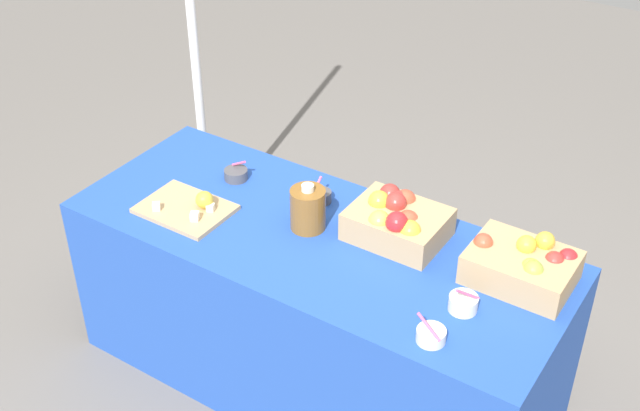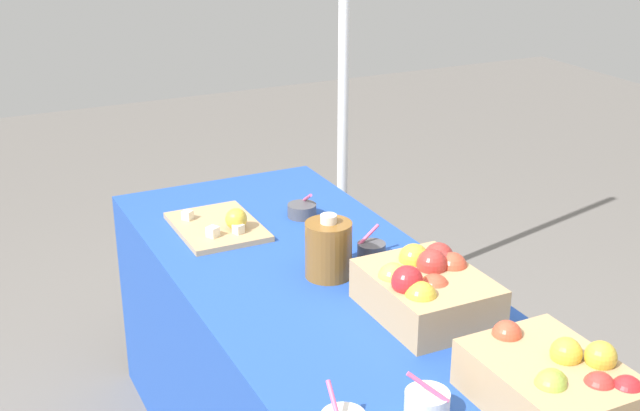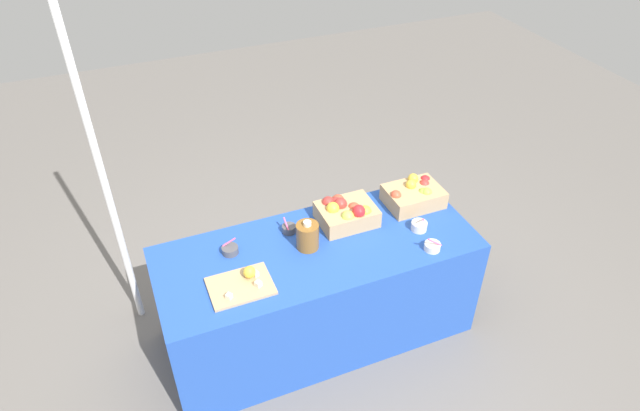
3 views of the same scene
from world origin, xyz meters
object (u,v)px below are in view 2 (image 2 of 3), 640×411
(apple_crate_left, at_px, (554,384))
(sample_bowl_extra, at_px, (302,210))
(sample_bowl_mid, at_px, (427,403))
(cider_jug, at_px, (328,249))
(apple_crate_middle, at_px, (426,287))
(sample_bowl_far, at_px, (371,250))
(tent_pole, at_px, (343,68))
(cutting_board_front, at_px, (220,225))

(apple_crate_left, xyz_separation_m, sample_bowl_extra, (-1.22, -0.02, -0.04))
(sample_bowl_mid, xyz_separation_m, cider_jug, (-0.68, 0.11, 0.05))
(apple_crate_middle, height_order, cider_jug, cider_jug)
(apple_crate_middle, distance_m, sample_bowl_mid, 0.45)
(sample_bowl_mid, relative_size, cider_jug, 0.61)
(sample_bowl_far, xyz_separation_m, cider_jug, (0.06, -0.17, 0.06))
(sample_bowl_mid, xyz_separation_m, sample_bowl_far, (-0.74, 0.28, -0.00))
(sample_bowl_extra, distance_m, tent_pole, 0.80)
(sample_bowl_mid, bearing_deg, cider_jug, 170.86)
(apple_crate_left, relative_size, sample_bowl_far, 3.70)
(apple_crate_middle, relative_size, tent_pole, 0.16)
(sample_bowl_mid, height_order, sample_bowl_far, sample_bowl_mid)
(apple_crate_middle, height_order, tent_pole, tent_pole)
(apple_crate_middle, bearing_deg, sample_bowl_mid, -32.18)
(sample_bowl_mid, relative_size, sample_bowl_far, 1.20)
(sample_bowl_mid, bearing_deg, cutting_board_front, -177.21)
(apple_crate_middle, distance_m, sample_bowl_far, 0.36)
(apple_crate_middle, relative_size, sample_bowl_mid, 3.02)
(apple_crate_left, height_order, sample_bowl_far, apple_crate_left)
(cutting_board_front, relative_size, sample_bowl_far, 3.60)
(sample_bowl_mid, distance_m, sample_bowl_far, 0.79)
(sample_bowl_far, xyz_separation_m, sample_bowl_extra, (-0.38, -0.05, -0.00))
(cutting_board_front, height_order, cider_jug, cider_jug)
(apple_crate_middle, distance_m, cutting_board_front, 0.80)
(sample_bowl_mid, bearing_deg, sample_bowl_extra, 168.37)
(sample_bowl_extra, bearing_deg, apple_crate_left, 0.85)
(apple_crate_middle, bearing_deg, sample_bowl_far, 173.60)
(apple_crate_left, xyz_separation_m, apple_crate_middle, (-0.49, -0.01, 0.01))
(cutting_board_front, bearing_deg, tent_pole, 127.69)
(apple_crate_middle, distance_m, tent_pole, 1.41)
(cider_jug, xyz_separation_m, tent_pole, (-1.01, 0.58, 0.26))
(cider_jug, bearing_deg, sample_bowl_extra, 164.53)
(apple_crate_left, bearing_deg, cider_jug, -170.03)
(sample_bowl_far, height_order, cider_jug, cider_jug)
(apple_crate_left, bearing_deg, tent_pole, 166.36)
(cutting_board_front, xyz_separation_m, sample_bowl_mid, (1.13, 0.05, 0.01))
(sample_bowl_far, distance_m, tent_pole, 1.09)
(apple_crate_middle, height_order, sample_bowl_far, apple_crate_middle)
(sample_bowl_extra, bearing_deg, tent_pole, 141.91)
(apple_crate_left, bearing_deg, apple_crate_middle, -179.13)
(cider_jug, height_order, tent_pole, tent_pole)
(cutting_board_front, bearing_deg, sample_bowl_far, 40.87)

